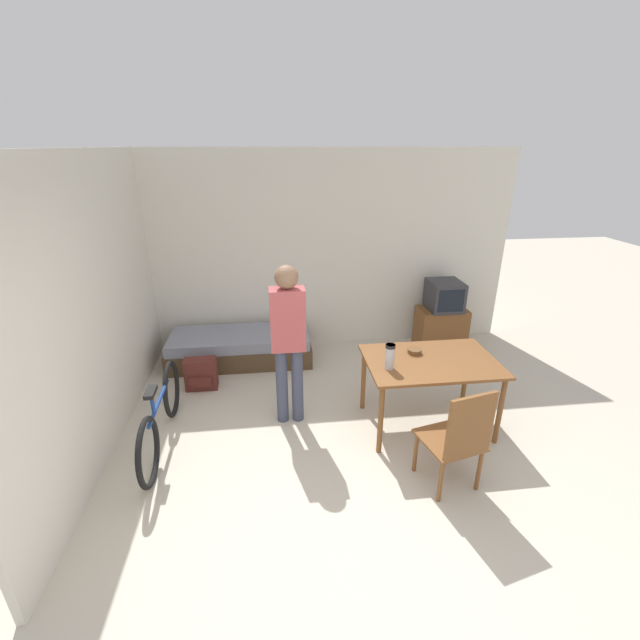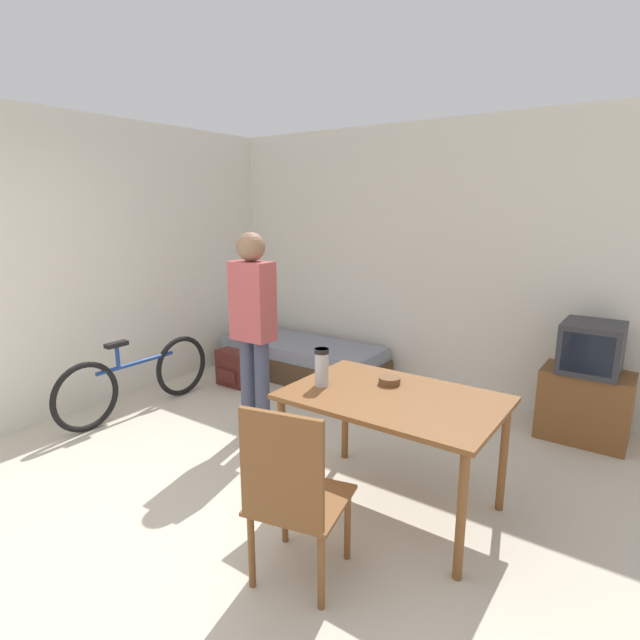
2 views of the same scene
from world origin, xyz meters
name	(u,v)px [view 1 (image 1 of 2)]	position (x,y,z in m)	size (l,w,h in m)	color
ground_plane	(365,523)	(0.00, 0.00, 0.00)	(20.00, 20.00, 0.00)	beige
wall_back	(316,252)	(0.00, 3.35, 1.35)	(5.45, 0.06, 2.70)	silver
wall_left	(102,300)	(-2.25, 1.66, 1.35)	(0.06, 4.32, 2.70)	silver
daybed	(240,347)	(-1.09, 2.86, 0.20)	(1.88, 0.76, 0.40)	#4C3823
tv	(442,317)	(1.74, 2.95, 0.46)	(0.67, 0.47, 0.99)	brown
dining_table	(430,367)	(0.89, 1.18, 0.67)	(1.29, 0.87, 0.76)	brown
wooden_chair	(459,437)	(0.81, 0.27, 0.54)	(0.55, 0.55, 0.98)	brown
bicycle	(161,416)	(-1.75, 1.18, 0.32)	(0.08, 1.64, 0.71)	black
person_standing	(288,335)	(-0.50, 1.44, 0.99)	(0.34, 0.23, 1.69)	#3D4256
thermos_flask	(390,355)	(0.43, 1.07, 0.89)	(0.09, 0.09, 0.25)	#B7B7BC
mate_bowl	(415,351)	(0.78, 1.35, 0.78)	(0.14, 0.14, 0.05)	brown
backpack	(201,374)	(-1.52, 2.19, 0.19)	(0.37, 0.21, 0.39)	#56231E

